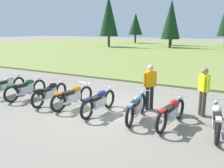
{
  "coord_description": "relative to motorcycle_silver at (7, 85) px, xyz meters",
  "views": [
    {
      "loc": [
        4.17,
        -7.06,
        2.92
      ],
      "look_at": [
        0.0,
        0.6,
        0.9
      ],
      "focal_mm": 38.32,
      "sensor_mm": 36.0,
      "label": 1
    }
  ],
  "objects": [
    {
      "name": "ground_plane",
      "position": [
        5.0,
        0.15,
        -0.44
      ],
      "size": [
        140.0,
        140.0,
        0.0
      ],
      "primitive_type": "plane",
      "color": "gray"
    },
    {
      "name": "grass_moorland",
      "position": [
        5.0,
        27.0,
        -0.39
      ],
      "size": [
        80.0,
        44.0,
        0.1
      ],
      "primitive_type": "cube",
      "color": "olive",
      "rests_on": "ground"
    },
    {
      "name": "motorcycle_silver",
      "position": [
        0.0,
        0.0,
        0.0
      ],
      "size": [
        0.62,
        2.1,
        0.88
      ],
      "color": "black",
      "rests_on": "ground"
    },
    {
      "name": "motorcycle_british_green",
      "position": [
        1.23,
        0.02,
        0.0
      ],
      "size": [
        0.62,
        2.1,
        0.88
      ],
      "color": "black",
      "rests_on": "ground"
    },
    {
      "name": "motorcycle_black",
      "position": [
        2.61,
        -0.01,
        0.0
      ],
      "size": [
        0.62,
        2.1,
        0.88
      ],
      "color": "black",
      "rests_on": "ground"
    },
    {
      "name": "motorcycle_orange",
      "position": [
        3.73,
        0.01,
        0.0
      ],
      "size": [
        0.63,
        2.09,
        0.88
      ],
      "color": "black",
      "rests_on": "ground"
    },
    {
      "name": "motorcycle_navy",
      "position": [
        4.94,
        -0.08,
        0.0
      ],
      "size": [
        0.62,
        2.1,
        0.88
      ],
      "color": "black",
      "rests_on": "ground"
    },
    {
      "name": "motorcycle_sky_blue",
      "position": [
        6.31,
        0.02,
        0.0
      ],
      "size": [
        0.62,
        2.1,
        0.88
      ],
      "color": "black",
      "rests_on": "ground"
    },
    {
      "name": "motorcycle_red",
      "position": [
        7.47,
        0.02,
        0.0
      ],
      "size": [
        0.62,
        2.1,
        0.88
      ],
      "color": "black",
      "rests_on": "ground"
    },
    {
      "name": "motorcycle_cream",
      "position": [
        8.73,
        0.07,
        0.0
      ],
      "size": [
        0.64,
        2.09,
        0.88
      ],
      "color": "black",
      "rests_on": "ground"
    },
    {
      "name": "rider_checking_bike",
      "position": [
        8.16,
        1.39,
        0.51
      ],
      "size": [
        0.4,
        0.45,
        1.67
      ],
      "color": "#4C4233",
      "rests_on": "ground"
    },
    {
      "name": "rider_near_row_end",
      "position": [
        6.35,
        1.15,
        0.51
      ],
      "size": [
        0.4,
        0.45,
        1.67
      ],
      "color": "black",
      "rests_on": "ground"
    }
  ]
}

